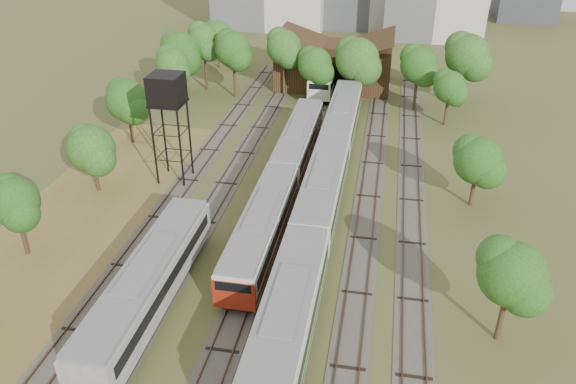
# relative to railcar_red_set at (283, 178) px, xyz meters

# --- Properties ---
(dry_grass_patch) EXTENTS (14.00, 60.00, 0.04)m
(dry_grass_patch) POSITION_rel_railcar_red_set_xyz_m (-16.00, -15.50, -1.94)
(dry_grass_patch) COLOR brown
(dry_grass_patch) RESTS_ON ground
(tracks) EXTENTS (24.60, 80.00, 0.19)m
(tracks) POSITION_rel_railcar_red_set_xyz_m (1.33, 1.50, -1.92)
(tracks) COLOR #4C473D
(tracks) RESTS_ON ground
(railcar_red_set) EXTENTS (2.99, 34.58, 3.70)m
(railcar_red_set) POSITION_rel_railcar_red_set_xyz_m (0.00, 0.00, 0.00)
(railcar_red_set) COLOR black
(railcar_red_set) RESTS_ON ground
(railcar_green_set) EXTENTS (3.27, 52.08, 4.06)m
(railcar_green_set) POSITION_rel_railcar_red_set_xyz_m (4.00, -1.97, 0.19)
(railcar_green_set) COLOR black
(railcar_green_set) RESTS_ON ground
(railcar_rear) EXTENTS (3.09, 16.08, 3.83)m
(railcar_rear) POSITION_rel_railcar_red_set_xyz_m (0.00, 32.44, 0.06)
(railcar_rear) COLOR black
(railcar_rear) RESTS_ON ground
(old_grey_coach) EXTENTS (3.09, 18.00, 3.83)m
(old_grey_coach) POSITION_rel_railcar_red_set_xyz_m (-6.00, -17.16, 0.13)
(old_grey_coach) COLOR black
(old_grey_coach) RESTS_ON ground
(water_tower) EXTENTS (3.11, 3.11, 10.75)m
(water_tower) POSITION_rel_railcar_red_set_xyz_m (-11.27, 1.68, 7.10)
(water_tower) COLOR black
(water_tower) RESTS_ON ground
(maintenance_shed) EXTENTS (16.45, 11.55, 7.58)m
(maintenance_shed) POSITION_rel_railcar_red_set_xyz_m (1.00, 34.48, 0.96)
(maintenance_shed) COLOR #371F14
(maintenance_shed) RESTS_ON ground
(tree_band_left) EXTENTS (8.57, 76.65, 8.53)m
(tree_band_left) POSITION_rel_railcar_red_set_xyz_m (-18.17, 3.98, 3.09)
(tree_band_left) COLOR #382616
(tree_band_left) RESTS_ON ground
(tree_band_far) EXTENTS (40.04, 7.64, 9.56)m
(tree_band_far) POSITION_rel_railcar_red_set_xyz_m (2.21, 27.08, 4.36)
(tree_band_far) COLOR #382616
(tree_band_far) RESTS_ON ground
(tree_band_right) EXTENTS (5.31, 41.17, 7.32)m
(tree_band_right) POSITION_rel_railcar_red_set_xyz_m (16.99, 0.84, 2.88)
(tree_band_right) COLOR #382616
(tree_band_right) RESTS_ON ground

